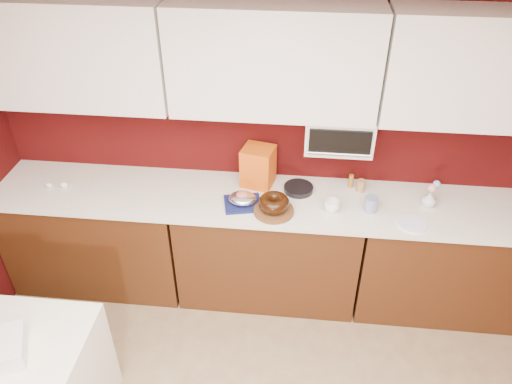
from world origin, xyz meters
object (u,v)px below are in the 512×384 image
object	(u,v)px
bundt_cake	(274,203)
blue_jar	(371,204)
coffee_mug	(332,205)
foil_ham_nest	(243,198)
flower_vase	(429,198)
pandoro_box	(258,166)
toaster_oven	(339,131)

from	to	relation	value
bundt_cake	blue_jar	distance (m)	0.66
coffee_mug	bundt_cake	bearing A→B (deg)	-171.59
bundt_cake	blue_jar	size ratio (longest dim) A/B	1.94
coffee_mug	blue_jar	bearing A→B (deg)	6.95
foil_ham_nest	coffee_mug	world-z (taller)	coffee_mug
flower_vase	pandoro_box	bearing A→B (deg)	172.95
foil_ham_nest	flower_vase	xyz separation A→B (m)	(1.28, 0.13, 0.01)
pandoro_box	foil_ham_nest	bearing A→B (deg)	-93.51
blue_jar	pandoro_box	bearing A→B (deg)	162.73
coffee_mug	flower_vase	bearing A→B (deg)	11.12
coffee_mug	blue_jar	world-z (taller)	blue_jar
bundt_cake	flower_vase	size ratio (longest dim) A/B	1.71
pandoro_box	flower_vase	xyz separation A→B (m)	(1.20, -0.15, -0.09)
bundt_cake	foil_ham_nest	size ratio (longest dim) A/B	1.09
coffee_mug	flower_vase	world-z (taller)	flower_vase
bundt_cake	blue_jar	bearing A→B (deg)	7.83
blue_jar	flower_vase	distance (m)	0.42
bundt_cake	foil_ham_nest	world-z (taller)	bundt_cake
toaster_oven	bundt_cake	xyz separation A→B (m)	(-0.41, -0.32, -0.40)
foil_ham_nest	flower_vase	world-z (taller)	flower_vase
toaster_oven	bundt_cake	world-z (taller)	toaster_oven
pandoro_box	blue_jar	distance (m)	0.84
blue_jar	toaster_oven	bearing A→B (deg)	136.81
blue_jar	coffee_mug	bearing A→B (deg)	-173.05
blue_jar	flower_vase	bearing A→B (deg)	13.75
blue_jar	bundt_cake	bearing A→B (deg)	-172.17
pandoro_box	coffee_mug	size ratio (longest dim) A/B	2.90
toaster_oven	blue_jar	size ratio (longest dim) A/B	4.17
toaster_oven	blue_jar	xyz separation A→B (m)	(0.25, -0.23, -0.42)
coffee_mug	toaster_oven	bearing A→B (deg)	86.95
bundt_cake	blue_jar	xyz separation A→B (m)	(0.65, 0.09, -0.03)
foil_ham_nest	coffee_mug	xyz separation A→B (m)	(0.61, -0.01, -0.00)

